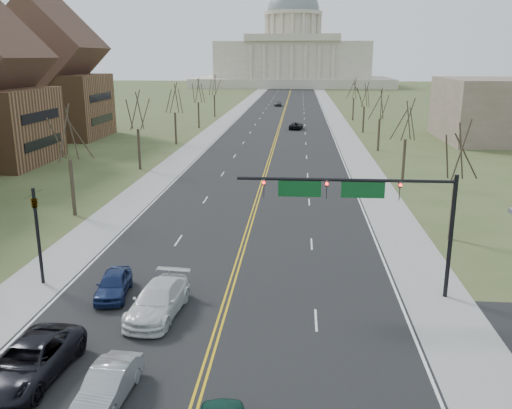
% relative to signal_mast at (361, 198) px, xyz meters
% --- Properties ---
extents(road, '(20.00, 380.00, 0.01)m').
position_rel_signal_mast_xyz_m(road, '(-7.45, 96.50, -5.76)').
color(road, black).
rests_on(road, ground).
extents(cross_road, '(120.00, 14.00, 0.01)m').
position_rel_signal_mast_xyz_m(cross_road, '(-7.45, -7.50, -5.76)').
color(cross_road, black).
rests_on(cross_road, ground).
extents(sidewalk_left, '(4.00, 380.00, 0.03)m').
position_rel_signal_mast_xyz_m(sidewalk_left, '(-19.45, 96.50, -5.75)').
color(sidewalk_left, gray).
rests_on(sidewalk_left, ground).
extents(sidewalk_right, '(4.00, 380.00, 0.03)m').
position_rel_signal_mast_xyz_m(sidewalk_right, '(4.55, 96.50, -5.75)').
color(sidewalk_right, gray).
rests_on(sidewalk_right, ground).
extents(center_line, '(0.42, 380.00, 0.01)m').
position_rel_signal_mast_xyz_m(center_line, '(-7.45, 96.50, -5.75)').
color(center_line, gold).
rests_on(center_line, road).
extents(edge_line_left, '(0.15, 380.00, 0.01)m').
position_rel_signal_mast_xyz_m(edge_line_left, '(-17.25, 96.50, -5.75)').
color(edge_line_left, silver).
rests_on(edge_line_left, road).
extents(edge_line_right, '(0.15, 380.00, 0.01)m').
position_rel_signal_mast_xyz_m(edge_line_right, '(2.35, 96.50, -5.75)').
color(edge_line_right, silver).
rests_on(edge_line_right, road).
extents(capitol, '(90.00, 60.00, 50.00)m').
position_rel_signal_mast_xyz_m(capitol, '(-7.45, 236.41, 8.44)').
color(capitol, beige).
rests_on(capitol, ground).
extents(signal_mast, '(12.12, 0.44, 7.20)m').
position_rel_signal_mast_xyz_m(signal_mast, '(0.00, 0.00, 0.00)').
color(signal_mast, black).
rests_on(signal_mast, ground).
extents(signal_left, '(0.32, 0.36, 6.00)m').
position_rel_signal_mast_xyz_m(signal_left, '(-18.95, 0.00, -2.05)').
color(signal_left, black).
rests_on(signal_left, ground).
extents(tree_r_0, '(3.74, 3.74, 8.50)m').
position_rel_signal_mast_xyz_m(tree_r_0, '(8.05, 10.50, 0.79)').
color(tree_r_0, '#32291E').
rests_on(tree_r_0, ground).
extents(tree_l_0, '(3.96, 3.96, 9.00)m').
position_rel_signal_mast_xyz_m(tree_l_0, '(-22.95, 14.50, 1.18)').
color(tree_l_0, '#32291E').
rests_on(tree_l_0, ground).
extents(tree_r_1, '(3.74, 3.74, 8.50)m').
position_rel_signal_mast_xyz_m(tree_r_1, '(8.05, 30.50, 0.79)').
color(tree_r_1, '#32291E').
rests_on(tree_r_1, ground).
extents(tree_l_1, '(3.96, 3.96, 9.00)m').
position_rel_signal_mast_xyz_m(tree_l_1, '(-22.95, 34.50, 1.18)').
color(tree_l_1, '#32291E').
rests_on(tree_l_1, ground).
extents(tree_r_2, '(3.74, 3.74, 8.50)m').
position_rel_signal_mast_xyz_m(tree_r_2, '(8.05, 50.50, 0.79)').
color(tree_r_2, '#32291E').
rests_on(tree_r_2, ground).
extents(tree_l_2, '(3.96, 3.96, 9.00)m').
position_rel_signal_mast_xyz_m(tree_l_2, '(-22.95, 54.50, 1.18)').
color(tree_l_2, '#32291E').
rests_on(tree_l_2, ground).
extents(tree_r_3, '(3.74, 3.74, 8.50)m').
position_rel_signal_mast_xyz_m(tree_r_3, '(8.05, 70.50, 0.79)').
color(tree_r_3, '#32291E').
rests_on(tree_r_3, ground).
extents(tree_l_3, '(3.96, 3.96, 9.00)m').
position_rel_signal_mast_xyz_m(tree_l_3, '(-22.95, 74.50, 1.18)').
color(tree_l_3, '#32291E').
rests_on(tree_l_3, ground).
extents(tree_r_4, '(3.74, 3.74, 8.50)m').
position_rel_signal_mast_xyz_m(tree_r_4, '(8.05, 90.50, 0.79)').
color(tree_r_4, '#32291E').
rests_on(tree_r_4, ground).
extents(tree_l_4, '(3.96, 3.96, 9.00)m').
position_rel_signal_mast_xyz_m(tree_l_4, '(-22.95, 94.50, 1.18)').
color(tree_l_4, '#32291E').
rests_on(tree_l_4, ground).
extents(bldg_left_far, '(17.10, 14.28, 23.25)m').
position_rel_signal_mast_xyz_m(bldg_left_far, '(-45.44, 60.50, 3.78)').
color(bldg_left_far, brown).
rests_on(bldg_left_far, ground).
extents(car_sb_inner_lead, '(1.77, 4.35, 1.41)m').
position_rel_signal_mast_xyz_m(car_sb_inner_lead, '(-10.94, -11.07, -5.05)').
color(car_sb_inner_lead, '#95979C').
rests_on(car_sb_inner_lead, road).
extents(car_sb_outer_lead, '(3.16, 6.10, 1.64)m').
position_rel_signal_mast_xyz_m(car_sb_outer_lead, '(-14.80, -9.82, -4.93)').
color(car_sb_outer_lead, black).
rests_on(car_sb_outer_lead, road).
extents(car_sb_inner_second, '(2.83, 5.89, 1.66)m').
position_rel_signal_mast_xyz_m(car_sb_inner_second, '(-10.84, -3.55, -4.92)').
color(car_sb_inner_second, silver).
rests_on(car_sb_inner_second, road).
extents(car_sb_outer_second, '(2.24, 4.40, 1.44)m').
position_rel_signal_mast_xyz_m(car_sb_outer_second, '(-14.03, -1.39, -5.03)').
color(car_sb_outer_second, navy).
rests_on(car_sb_outer_second, road).
extents(car_far_nb, '(2.81, 5.10, 1.35)m').
position_rel_signal_mast_xyz_m(car_far_nb, '(-4.17, 74.29, -5.07)').
color(car_far_nb, black).
rests_on(car_far_nb, road).
extents(car_far_sb, '(2.42, 4.75, 1.55)m').
position_rel_signal_mast_xyz_m(car_far_sb, '(-9.67, 124.00, -4.97)').
color(car_far_sb, '#484B4F').
rests_on(car_far_sb, road).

